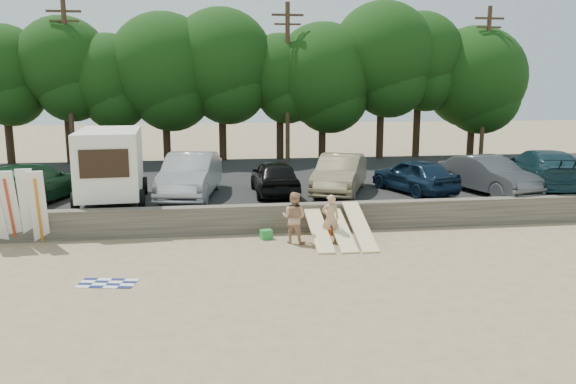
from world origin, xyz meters
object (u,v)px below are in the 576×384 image
at_px(car_7, 542,169).
at_px(car_5, 414,175).
at_px(car_2, 190,175).
at_px(car_4, 340,174).
at_px(box_trailer, 111,162).
at_px(beachgoer_b, 294,218).
at_px(car_6, 488,175).
at_px(car_1, 31,183).
at_px(car_3, 275,177).
at_px(beachgoer_a, 330,218).
at_px(cooler, 266,234).

bearing_deg(car_7, car_5, 14.25).
height_order(car_2, car_4, car_2).
distance_m(box_trailer, car_4, 9.22).
bearing_deg(car_5, beachgoer_b, 19.16).
relative_size(car_6, car_7, 0.79).
distance_m(car_1, car_6, 18.33).
bearing_deg(beachgoer_b, car_3, -59.84).
height_order(box_trailer, car_6, box_trailer).
relative_size(car_3, beachgoer_a, 2.65).
distance_m(car_1, beachgoer_a, 11.65).
bearing_deg(car_2, car_3, 8.72).
bearing_deg(car_2, box_trailer, -158.15).
height_order(car_6, cooler, car_6).
bearing_deg(car_1, car_6, -166.53).
relative_size(car_4, beachgoer_a, 2.99).
xyz_separation_m(car_6, car_7, (2.85, 0.69, 0.09)).
bearing_deg(cooler, car_4, 35.42).
bearing_deg(beachgoer_b, car_1, 4.30).
bearing_deg(box_trailer, beachgoer_a, -32.83).
bearing_deg(car_4, car_1, -155.77).
height_order(car_1, car_2, car_2).
distance_m(box_trailer, car_5, 12.31).
relative_size(car_2, car_4, 1.10).
height_order(beachgoer_b, cooler, beachgoer_b).
height_order(car_5, cooler, car_5).
height_order(car_7, beachgoer_b, car_7).
height_order(car_3, car_6, car_6).
bearing_deg(car_7, car_3, 11.85).
bearing_deg(beachgoer_a, car_4, -104.18).
height_order(box_trailer, beachgoer_b, box_trailer).
bearing_deg(car_1, cooler, 171.11).
height_order(car_3, beachgoer_b, car_3).
height_order(car_5, beachgoer_a, car_5).
distance_m(car_2, car_5, 9.31).
relative_size(box_trailer, beachgoer_b, 2.64).
distance_m(beachgoer_a, beachgoer_b, 1.22).
xyz_separation_m(car_1, beachgoer_b, (9.51, -4.42, -0.60)).
distance_m(car_7, cooler, 13.23).
bearing_deg(cooler, car_5, 15.32).
bearing_deg(beachgoer_b, car_7, -129.11).
bearing_deg(car_3, cooler, 78.62).
bearing_deg(cooler, beachgoer_a, -32.32).
distance_m(car_4, cooler, 5.72).
distance_m(car_1, car_2, 6.02).
height_order(box_trailer, car_7, box_trailer).
bearing_deg(box_trailer, car_1, 170.49).
bearing_deg(car_1, car_2, -161.13).
relative_size(car_2, car_5, 1.25).
distance_m(car_4, beachgoer_b, 5.60).
relative_size(car_1, car_7, 0.90).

